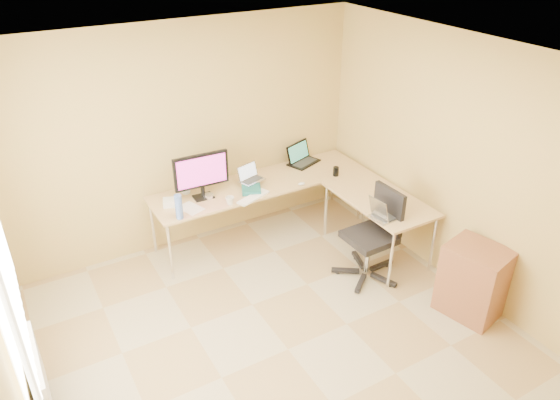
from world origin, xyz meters
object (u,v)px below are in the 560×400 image
monitor (202,176)px  keyboard (253,197)px  mug (230,201)px  water_bottle (179,207)px  desk_fan (185,182)px  laptop_black (304,154)px  cabinet (473,282)px  laptop_center (252,173)px  desk_return (377,225)px  laptop_return (385,209)px  desk_main (262,209)px  office_chair (369,237)px

monitor → keyboard: monitor is taller
keyboard → mug: bearing=159.2°
water_bottle → desk_fan: desk_fan is taller
laptop_black → cabinet: size_ratio=0.52×
laptop_center → water_bottle: 1.05m
desk_return → desk_fan: size_ratio=4.71×
mug → desk_fan: bearing=122.7°
laptop_return → cabinet: laptop_return is taller
desk_return → laptop_black: laptop_black is taller
laptop_black → water_bottle: 1.92m
desk_main → desk_return: same height
water_bottle → cabinet: water_bottle is taller
desk_fan → office_chair: 2.14m
desk_main → laptop_return: 1.62m
monitor → laptop_return: size_ratio=2.00×
desk_main → keyboard: 0.54m
keyboard → office_chair: bearing=-70.3°
laptop_black → desk_fan: (-1.59, 0.00, 0.01)m
laptop_return → keyboard: bearing=37.6°
water_bottle → office_chair: 2.04m
monitor → keyboard: bearing=-29.4°
mug → cabinet: (1.67, -2.00, -0.42)m
desk_fan → laptop_return: bearing=-53.4°
desk_fan → laptop_return: desk_fan is taller
office_chair → desk_main: bearing=113.4°
laptop_return → cabinet: 1.12m
laptop_return → laptop_black: bearing=-5.0°
desk_return → water_bottle: bearing=161.5°
cabinet → desk_fan: bearing=115.3°
laptop_black → keyboard: laptop_black is taller
desk_fan → office_chair: office_chair is taller
laptop_center → cabinet: 2.67m
monitor → laptop_black: 1.48m
keyboard → desk_fan: bearing=120.0°
keyboard → cabinet: bearing=-76.1°
monitor → laptop_center: 0.63m
desk_main → water_bottle: 1.27m
monitor → desk_fan: monitor is taller
mug → cabinet: 2.64m
desk_fan → office_chair: bearing=-54.9°
office_chair → desk_return: bearing=38.4°
monitor → laptop_center: monitor is taller
water_bottle → mug: bearing=0.0°
desk_fan → mug: bearing=-66.5°
water_bottle → laptop_return: bearing=-29.7°
mug → water_bottle: bearing=180.0°
monitor → office_chair: (1.34, -1.31, -0.50)m
water_bottle → office_chair: office_chair is taller
laptop_center → laptop_black: size_ratio=0.73×
laptop_center → laptop_black: (0.84, 0.19, -0.02)m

